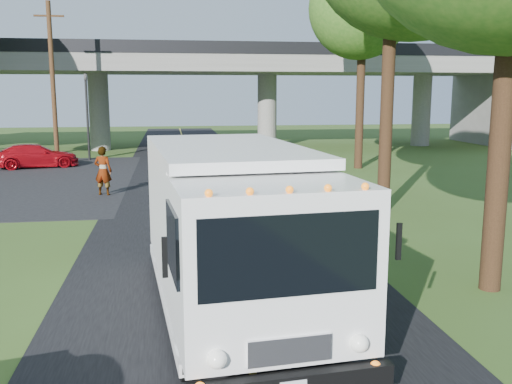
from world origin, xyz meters
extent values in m
plane|color=#38511D|center=(0.00, 0.00, 0.00)|extent=(120.00, 120.00, 0.00)
cube|color=black|center=(0.00, 10.00, 0.01)|extent=(7.00, 90.00, 0.02)
cube|color=gold|center=(0.00, 10.00, 0.03)|extent=(0.12, 90.00, 0.01)
cube|color=slate|center=(0.00, 32.00, 6.00)|extent=(50.00, 9.00, 1.20)
cube|color=black|center=(0.00, 27.60, 6.90)|extent=(50.00, 0.25, 0.80)
cube|color=black|center=(0.00, 36.40, 6.90)|extent=(50.00, 0.25, 0.80)
cube|color=slate|center=(25.00, 32.00, 3.00)|extent=(4.00, 10.00, 6.00)
cylinder|color=slate|center=(-6.00, 32.00, 2.70)|extent=(1.40, 1.40, 5.40)
cylinder|color=slate|center=(6.00, 32.00, 2.70)|extent=(1.40, 1.40, 5.40)
cylinder|color=slate|center=(18.00, 32.00, 2.70)|extent=(1.40, 1.40, 5.40)
cylinder|color=black|center=(-6.00, 26.00, 2.60)|extent=(0.14, 0.14, 5.20)
imported|color=black|center=(-6.00, 26.00, 4.60)|extent=(0.18, 0.22, 1.10)
cylinder|color=#472D19|center=(-7.50, 24.00, 4.50)|extent=(0.26, 0.26, 9.00)
cube|color=#472D19|center=(-7.50, 24.00, 8.20)|extent=(1.60, 0.10, 0.10)
cylinder|color=#382314|center=(5.50, 1.00, 3.50)|extent=(0.44, 0.44, 7.00)
cylinder|color=#382314|center=(6.20, 9.00, 3.85)|extent=(0.44, 0.44, 7.70)
cylinder|color=#382314|center=(9.00, 20.00, 3.32)|extent=(0.44, 0.44, 6.65)
sphere|color=#255315|center=(9.00, 20.00, 8.20)|extent=(5.58, 5.58, 5.58)
sphere|color=#255315|center=(9.50, 19.60, 8.50)|extent=(4.96, 4.96, 4.96)
cube|color=white|center=(-0.08, 1.46, 1.87)|extent=(3.11, 5.12, 2.51)
cube|color=white|center=(0.23, -1.98, 1.75)|extent=(2.84, 2.24, 2.28)
cube|color=black|center=(0.32, -2.95, 2.12)|extent=(2.34, 0.30, 1.06)
cube|color=white|center=(-0.04, 1.02, 0.33)|extent=(3.25, 6.67, 0.20)
cylinder|color=black|center=(-0.92, -1.86, 0.50)|extent=(0.40, 1.03, 1.00)
cylinder|color=black|center=(1.34, -1.65, 0.50)|extent=(0.40, 1.03, 1.00)
cylinder|color=black|center=(-1.35, 2.80, 0.50)|extent=(0.40, 1.03, 1.00)
cylinder|color=black|center=(0.92, 3.01, 0.50)|extent=(0.40, 1.03, 1.00)
imported|color=#A10911|center=(-8.42, 22.83, 0.65)|extent=(4.78, 2.90, 1.30)
imported|color=gray|center=(-3.80, 13.58, 0.99)|extent=(0.84, 0.68, 1.98)
camera|label=1|loc=(-1.12, -9.66, 4.13)|focal=40.00mm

